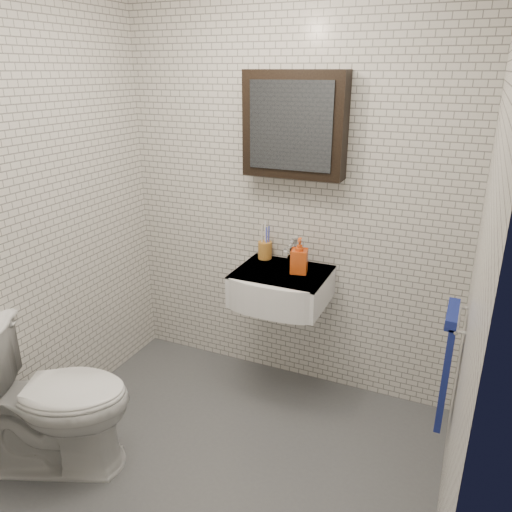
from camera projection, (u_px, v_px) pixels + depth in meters
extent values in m
cube|color=#4E5156|center=(219.00, 465.00, 2.68)|extent=(2.20, 2.00, 0.01)
cube|color=silver|center=(289.00, 198.00, 3.09)|extent=(2.20, 0.02, 2.50)
cube|color=silver|center=(37.00, 357.00, 1.38)|extent=(2.20, 0.02, 2.50)
cube|color=silver|center=(30.00, 219.00, 2.66)|extent=(0.02, 2.00, 2.50)
cube|color=silver|center=(476.00, 288.00, 1.82)|extent=(0.02, 2.00, 2.50)
cube|color=white|center=(282.00, 286.00, 3.06)|extent=(0.55, 0.45, 0.20)
cylinder|color=silver|center=(283.00, 272.00, 3.04)|extent=(0.31, 0.31, 0.02)
cylinder|color=silver|center=(283.00, 271.00, 3.04)|extent=(0.04, 0.04, 0.01)
cube|color=white|center=(282.00, 272.00, 3.02)|extent=(0.55, 0.45, 0.01)
cylinder|color=silver|center=(292.00, 258.00, 3.15)|extent=(0.06, 0.06, 0.06)
cylinder|color=silver|center=(292.00, 249.00, 3.13)|extent=(0.03, 0.03, 0.08)
cylinder|color=silver|center=(289.00, 247.00, 3.07)|extent=(0.02, 0.12, 0.02)
cube|color=silver|center=(294.00, 239.00, 3.14)|extent=(0.02, 0.09, 0.01)
cube|color=black|center=(295.00, 125.00, 2.86)|extent=(0.60, 0.14, 0.60)
cube|color=#3F444C|center=(290.00, 126.00, 2.79)|extent=(0.49, 0.01, 0.49)
cylinder|color=silver|center=(458.00, 318.00, 2.24)|extent=(0.02, 0.30, 0.02)
cylinder|color=silver|center=(464.00, 307.00, 2.34)|extent=(0.04, 0.02, 0.02)
cylinder|color=silver|center=(461.00, 332.00, 2.12)|extent=(0.04, 0.02, 0.02)
cube|color=navy|center=(446.00, 369.00, 2.34)|extent=(0.03, 0.26, 0.54)
cube|color=navy|center=(453.00, 314.00, 2.24)|extent=(0.05, 0.26, 0.05)
cylinder|color=#B5782D|center=(265.00, 250.00, 3.21)|extent=(0.09, 0.09, 0.11)
cylinder|color=white|center=(262.00, 240.00, 3.19)|extent=(0.02, 0.03, 0.21)
cylinder|color=#434FD6|center=(266.00, 242.00, 3.18)|extent=(0.02, 0.02, 0.19)
cylinder|color=white|center=(265.00, 238.00, 3.20)|extent=(0.03, 0.04, 0.22)
cylinder|color=#434FD6|center=(269.00, 240.00, 3.19)|extent=(0.03, 0.04, 0.20)
imported|color=#E35C17|center=(299.00, 256.00, 2.97)|extent=(0.12, 0.12, 0.22)
imported|color=white|center=(50.00, 397.00, 2.56)|extent=(0.93, 0.74, 0.83)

